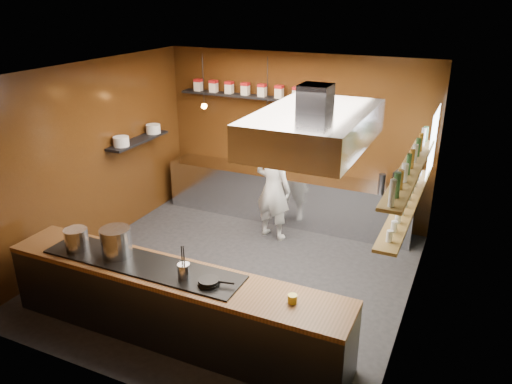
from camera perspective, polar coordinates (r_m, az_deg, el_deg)
The scene contains 26 objects.
floor at distance 7.63m, azimuth -2.62°, elevation -9.37°, with size 5.00×5.00×0.00m, color black.
back_wall at distance 9.15m, azimuth 4.41°, elevation 6.27°, with size 5.00×5.00×0.00m, color black.
left_wall at distance 8.37m, azimuth -18.26°, elevation 3.70°, with size 5.00×5.00×0.00m, color black.
right_wall at distance 6.30m, azimuth 17.83°, elevation -2.18°, with size 5.00×5.00×0.00m, color #484829.
ceiling at distance 6.59m, azimuth -3.08°, elevation 13.52°, with size 5.00×5.00×0.00m, color silver.
window_pane at distance 7.77m, azimuth 19.56°, elevation 5.28°, with size 1.00×1.00×0.00m, color white.
prep_counter at distance 9.20m, azimuth 3.50°, elevation -0.54°, with size 4.60×0.65×0.90m, color silver.
pass_counter at distance 6.23m, azimuth -9.61°, elevation -12.53°, with size 4.40×0.72×0.94m.
tin_shelf at distance 9.20m, azimuth -1.12°, elevation 10.90°, with size 2.60×0.26×0.04m, color black.
plate_shelf at distance 8.97m, azimuth -13.29°, elevation 5.76°, with size 0.30×1.40×0.04m, color black.
bottle_shelf_upper at distance 6.44m, azimuth 17.23°, elevation 2.46°, with size 0.26×2.80×0.04m, color brown.
bottle_shelf_lower at distance 6.61m, azimuth 16.78°, elevation -1.38°, with size 0.26×2.80×0.04m, color brown.
extractor_hood at distance 5.83m, azimuth 6.66°, elevation 7.33°, with size 1.20×2.00×0.72m.
pendant_left at distance 8.87m, azimuth -5.96°, elevation 10.06°, with size 0.10×0.10×0.95m.
pendant_right at distance 8.34m, azimuth 1.28°, elevation 9.40°, with size 0.10×0.10×0.95m.
storage_tins at distance 9.12m, azimuth -0.26°, elevation 11.64°, with size 2.43×0.13×0.22m.
plate_stacks at distance 8.95m, azimuth -13.35°, elevation 6.37°, with size 0.26×1.16×0.16m.
bottles at distance 6.40m, azimuth 17.37°, elevation 3.64°, with size 0.06×2.66×0.24m.
wine_glasses at distance 6.58m, azimuth 16.86°, elevation -0.70°, with size 0.07×2.37×0.13m.
stockpot_large at distance 6.35m, azimuth -15.70°, elevation -5.54°, with size 0.37×0.37×0.36m, color #B3B6BA.
stockpot_small at distance 6.67m, azimuth -19.83°, elevation -5.09°, with size 0.29×0.29×0.27m, color silver.
utensil_crock at distance 5.76m, azimuth -8.25°, elevation -8.93°, with size 0.14×0.14×0.18m, color silver.
frying_pan at distance 5.64m, azimuth -5.37°, elevation -10.18°, with size 0.42×0.25×0.06m.
butter_jar at distance 5.37m, azimuth 4.18°, elevation -12.07°, with size 0.10×0.10×0.09m, color gold.
espresso_machine at distance 8.45m, azimuth 16.83°, elevation 1.04°, with size 0.37×0.35×0.37m, color black.
chef at distance 8.37m, azimuth 1.96°, elevation 0.40°, with size 0.65×0.43×1.78m, color silver.
Camera 1 is at (3.03, -5.77, 3.96)m, focal length 35.00 mm.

